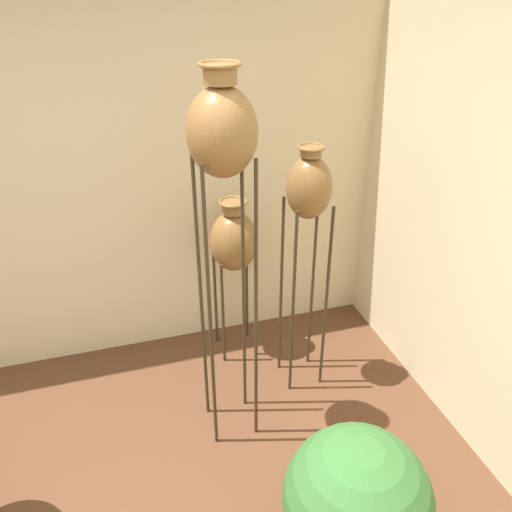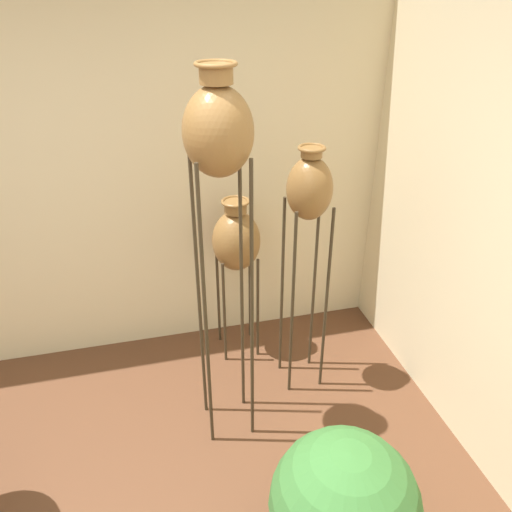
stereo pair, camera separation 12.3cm
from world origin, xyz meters
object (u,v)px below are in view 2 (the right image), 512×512
object	(u,v)px
vase_stand_medium	(309,196)
vase_stand_tall	(219,141)
potted_plant	(344,508)
vase_stand_short	(236,241)

from	to	relation	value
vase_stand_medium	vase_stand_tall	bearing A→B (deg)	-153.61
vase_stand_tall	potted_plant	world-z (taller)	vase_stand_tall
vase_stand_medium	vase_stand_short	world-z (taller)	vase_stand_medium
vase_stand_tall	potted_plant	xyz separation A→B (m)	(0.33, -1.00, -1.39)
vase_stand_short	potted_plant	xyz separation A→B (m)	(0.11, -1.69, -0.49)
vase_stand_tall	potted_plant	bearing A→B (deg)	-71.82
vase_stand_tall	vase_stand_short	distance (m)	1.16
vase_stand_short	potted_plant	world-z (taller)	vase_stand_short
vase_stand_tall	vase_stand_short	xyz separation A→B (m)	(0.22, 0.70, -0.90)
vase_stand_tall	vase_stand_medium	xyz separation A→B (m)	(0.57, 0.28, -0.44)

